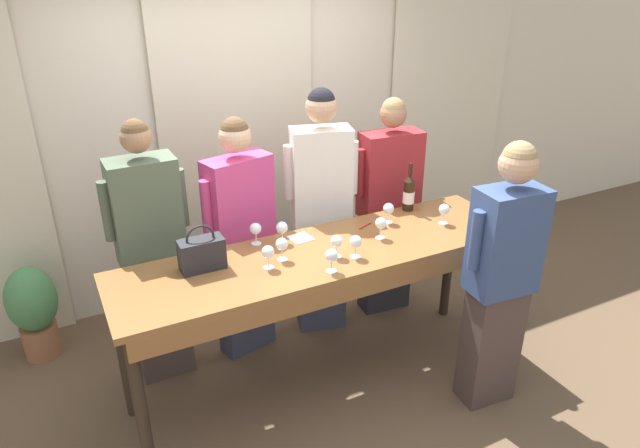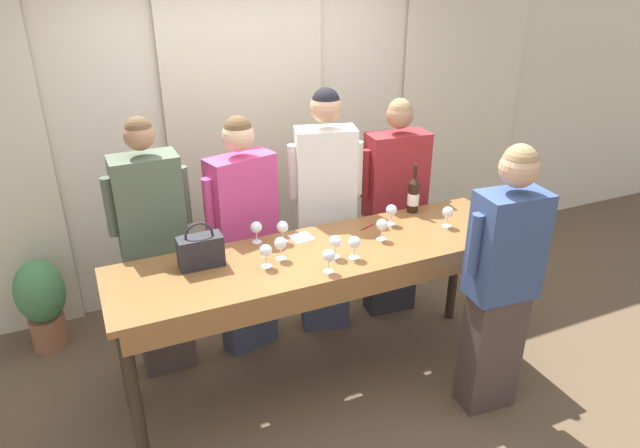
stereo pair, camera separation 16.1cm
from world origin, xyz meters
The scene contains 26 objects.
ground_plane centered at (0.00, 0.00, 0.00)m, with size 18.00×18.00×0.00m, color brown.
wall_back centered at (0.00, 1.55, 1.40)m, with size 12.00×0.06×2.80m.
curtain_panel_center centered at (0.00, 1.49, 1.34)m, with size 1.27×0.03×2.69m.
curtain_panel_right centered at (2.08, 1.49, 1.34)m, with size 1.27×0.03×2.69m.
tasting_bar centered at (0.00, -0.03, 0.88)m, with size 2.60×0.69×1.00m.
wine_bottle centered at (0.81, 0.28, 1.12)m, with size 0.08×0.08×0.35m.
handbag centered at (-0.73, 0.12, 1.09)m, with size 0.26×0.13×0.28m.
wine_glass_front_left centered at (-0.19, 0.22, 1.09)m, with size 0.07×0.07×0.14m.
wine_glass_front_mid centered at (0.12, -0.16, 1.10)m, with size 0.07×0.07×0.14m.
wine_glass_front_right centered at (1.18, -0.27, 1.09)m, with size 0.07×0.07×0.14m.
wine_glass_center_left centered at (0.39, -0.01, 1.10)m, with size 0.07×0.07×0.14m.
wine_glass_center_mid centered at (0.56, 0.16, 1.09)m, with size 0.07×0.07×0.14m.
wine_glass_center_right centered at (-0.39, -0.04, 1.10)m, with size 0.07×0.07×0.14m.
wine_glass_back_left centered at (0.89, -0.02, 1.09)m, with size 0.07×0.07×0.14m.
wine_glass_back_mid centered at (-0.34, 0.28, 1.10)m, with size 0.07×0.07×0.14m.
wine_glass_back_right centered at (-0.28, 0.01, 1.09)m, with size 0.07×0.07×0.14m.
wine_glass_near_host centered at (-0.09, -0.24, 1.10)m, with size 0.07×0.07×0.14m.
wine_glass_by_bottle centered at (0.02, -0.10, 1.10)m, with size 0.07×0.07×0.14m.
napkin centered at (-0.06, 0.22, 1.00)m, with size 0.15×0.15×0.00m.
pen centered at (0.40, 0.18, 1.00)m, with size 0.12×0.06×0.01m.
guest_olive_jacket centered at (-0.93, 0.59, 0.91)m, with size 0.52×0.25×1.79m.
guest_pink_top centered at (-0.33, 0.59, 0.90)m, with size 0.56×0.31×1.73m.
guest_cream_sweater centered at (0.28, 0.59, 0.97)m, with size 0.53×0.32×1.85m.
guest_striped_shirt centered at (0.85, 0.59, 0.88)m, with size 0.57×0.25×1.73m.
host_pouring centered at (0.86, -0.61, 0.90)m, with size 0.51×0.27×1.74m.
potted_plant centered at (-1.69, 1.18, 0.39)m, with size 0.34×0.34×0.71m.
Camera 1 is at (-1.43, -2.73, 2.62)m, focal length 32.00 mm.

